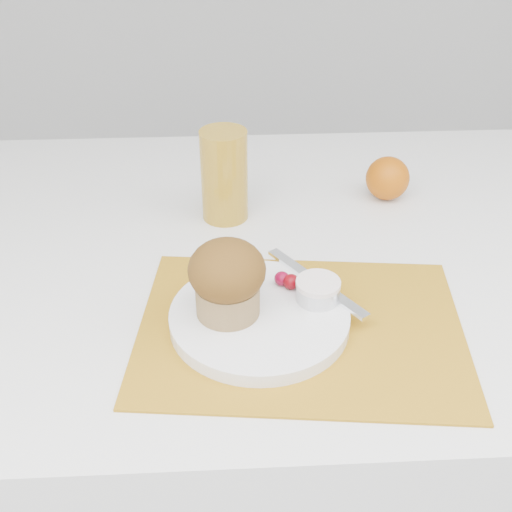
{
  "coord_description": "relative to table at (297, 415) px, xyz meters",
  "views": [
    {
      "loc": [
        -0.12,
        -0.75,
        1.27
      ],
      "look_at": [
        -0.08,
        -0.06,
        0.8
      ],
      "focal_mm": 45.0,
      "sensor_mm": 36.0,
      "label": 1
    }
  ],
  "objects": [
    {
      "name": "butter_knife",
      "position": [
        -0.0,
        -0.13,
        0.4
      ],
      "size": [
        0.11,
        0.16,
        0.0
      ],
      "primitive_type": "cube",
      "rotation": [
        0.0,
        0.0,
        -0.97
      ],
      "color": "white",
      "rests_on": "plate"
    },
    {
      "name": "orange",
      "position": [
        0.15,
        0.13,
        0.41
      ],
      "size": [
        0.07,
        0.07,
        0.07
      ],
      "primitive_type": "sphere",
      "color": "#BE5906",
      "rests_on": "table"
    },
    {
      "name": "juice_glass",
      "position": [
        -0.12,
        0.08,
        0.45
      ],
      "size": [
        0.09,
        0.09,
        0.14
      ],
      "primitive_type": "cylinder",
      "rotation": [
        0.0,
        0.0,
        0.32
      ],
      "color": "#B58921",
      "rests_on": "table"
    },
    {
      "name": "placemat",
      "position": [
        -0.03,
        -0.2,
        0.38
      ],
      "size": [
        0.43,
        0.33,
        0.0
      ],
      "primitive_type": "cube",
      "rotation": [
        0.0,
        0.0,
        -0.11
      ],
      "color": "#B57D19",
      "rests_on": "table"
    },
    {
      "name": "plate",
      "position": [
        -0.08,
        -0.19,
        0.39
      ],
      "size": [
        0.24,
        0.24,
        0.02
      ],
      "primitive_type": "cylinder",
      "rotation": [
        0.0,
        0.0,
        0.09
      ],
      "color": "white",
      "rests_on": "placemat"
    },
    {
      "name": "raspberry_near",
      "position": [
        -0.05,
        -0.13,
        0.41
      ],
      "size": [
        0.02,
        0.02,
        0.02
      ],
      "primitive_type": "ellipsoid",
      "color": "#570219",
      "rests_on": "plate"
    },
    {
      "name": "raspberry_far",
      "position": [
        -0.04,
        -0.14,
        0.41
      ],
      "size": [
        0.02,
        0.02,
        0.02
      ],
      "primitive_type": "ellipsoid",
      "color": "#520208",
      "rests_on": "plate"
    },
    {
      "name": "ramekin",
      "position": [
        -0.01,
        -0.16,
        0.41
      ],
      "size": [
        0.07,
        0.07,
        0.02
      ],
      "primitive_type": "cylinder",
      "rotation": [
        0.0,
        0.0,
        0.29
      ],
      "color": "silver",
      "rests_on": "plate"
    },
    {
      "name": "cream",
      "position": [
        -0.01,
        -0.16,
        0.42
      ],
      "size": [
        0.06,
        0.06,
        0.01
      ],
      "primitive_type": "cylinder",
      "rotation": [
        0.0,
        0.0,
        0.17
      ],
      "color": "white",
      "rests_on": "ramekin"
    },
    {
      "name": "muffin",
      "position": [
        -0.12,
        -0.18,
        0.45
      ],
      "size": [
        0.1,
        0.1,
        0.1
      ],
      "color": "#9C7B4B",
      "rests_on": "plate"
    },
    {
      "name": "table",
      "position": [
        0.0,
        0.0,
        0.0
      ],
      "size": [
        1.2,
        0.8,
        0.75
      ],
      "primitive_type": "cube",
      "color": "white",
      "rests_on": "ground"
    }
  ]
}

